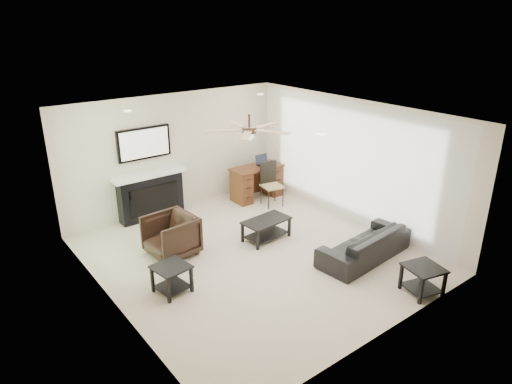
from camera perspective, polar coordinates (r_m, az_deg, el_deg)
room_shell at (r=7.66m, az=0.39°, el=3.84°), size 5.50×5.54×2.52m
sofa at (r=8.18m, az=13.39°, el=-6.33°), size 1.90×0.87×0.54m
armchair at (r=8.15m, az=-10.57°, el=-5.40°), size 0.87×0.84×0.74m
coffee_table at (r=8.63m, az=1.29°, el=-4.69°), size 0.94×0.57×0.40m
end_table_near at (r=7.48m, az=20.08°, el=-10.29°), size 0.63×0.63×0.45m
end_table_left at (r=7.18m, az=-10.47°, el=-10.64°), size 0.56×0.56×0.45m
fireplace_unit at (r=9.51m, az=-13.20°, el=2.17°), size 1.52×0.34×1.91m
desk at (r=10.48m, az=0.11°, el=1.21°), size 1.22×0.56×0.76m
desk_chair at (r=10.04m, az=2.03°, el=0.92°), size 0.49×0.51×0.97m
laptop at (r=10.43m, az=1.05°, el=3.97°), size 0.33×0.24×0.23m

